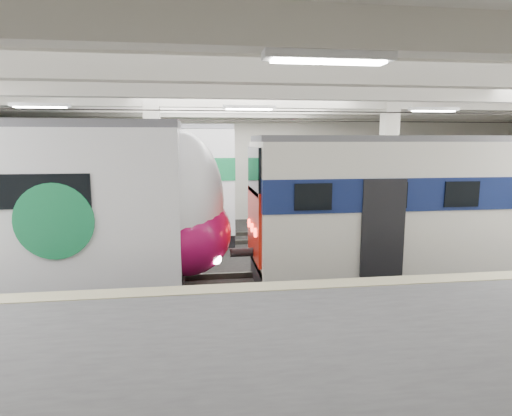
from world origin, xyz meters
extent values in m
cube|color=black|center=(0.00, 0.00, -0.05)|extent=(36.00, 24.00, 0.10)
cube|color=silver|center=(0.00, 0.00, 5.55)|extent=(36.00, 24.00, 0.20)
cube|color=beige|center=(0.00, 10.00, 2.75)|extent=(30.00, 0.10, 5.50)
cube|color=#4F4F51|center=(0.00, -6.50, 0.55)|extent=(30.00, 7.00, 1.10)
cube|color=#C3B78A|center=(0.00, -3.25, 1.11)|extent=(30.00, 0.50, 0.02)
cube|color=beige|center=(-3.00, 3.00, 2.75)|extent=(0.50, 0.50, 5.50)
cube|color=beige|center=(5.00, 3.00, 2.75)|extent=(0.50, 0.50, 5.50)
cube|color=beige|center=(0.00, 0.00, 5.25)|extent=(30.00, 18.00, 0.50)
cube|color=#59544C|center=(0.00, 0.00, 0.08)|extent=(30.00, 1.52, 0.16)
cube|color=#59544C|center=(0.00, 5.50, 0.08)|extent=(30.00, 1.52, 0.16)
cylinder|color=black|center=(0.00, 0.00, 4.70)|extent=(30.00, 0.03, 0.03)
cylinder|color=black|center=(0.00, 5.50, 4.70)|extent=(30.00, 0.03, 0.03)
cube|color=white|center=(0.00, -2.00, 4.92)|extent=(26.00, 8.40, 0.12)
ellipsoid|color=white|center=(-2.02, 0.00, 2.37)|extent=(2.20, 2.72, 3.66)
ellipsoid|color=#AA0E4F|center=(-1.90, 0.00, 1.55)|extent=(2.34, 2.78, 2.24)
cylinder|color=#18844A|center=(-4.76, -1.42, 2.18)|extent=(1.72, 0.06, 1.72)
cube|color=white|center=(5.93, 0.00, 2.21)|extent=(12.00, 2.63, 3.42)
cube|color=navy|center=(5.93, 0.00, 2.62)|extent=(12.04, 2.69, 0.83)
cube|color=red|center=(-0.11, 0.00, 1.73)|extent=(0.08, 2.24, 1.88)
cube|color=black|center=(-0.11, 0.00, 3.16)|extent=(0.08, 2.10, 1.23)
cube|color=#4C4C51|center=(5.93, 0.00, 4.00)|extent=(12.00, 2.05, 0.16)
cube|color=black|center=(5.93, 0.00, 0.35)|extent=(12.00, 1.84, 0.70)
cube|color=white|center=(-7.36, 5.50, 2.43)|extent=(14.19, 2.87, 3.85)
cube|color=#18844A|center=(-7.36, 5.50, 2.93)|extent=(14.23, 2.94, 0.81)
cube|color=#4C4C51|center=(-7.36, 5.50, 4.45)|extent=(14.19, 2.37, 0.16)
cube|color=black|center=(-7.36, 5.50, 0.30)|extent=(14.19, 2.57, 0.60)
camera|label=1|loc=(-1.60, -11.20, 3.95)|focal=30.00mm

